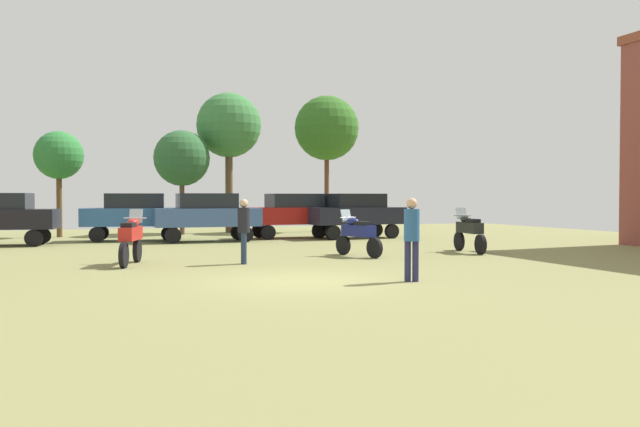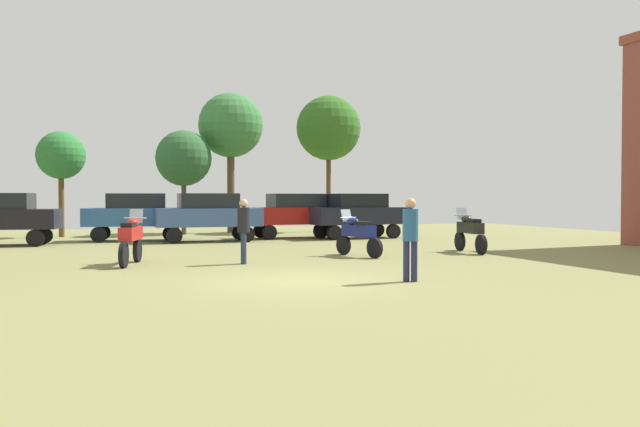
% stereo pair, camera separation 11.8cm
% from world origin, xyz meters
% --- Properties ---
extents(ground_plane, '(44.00, 52.00, 0.02)m').
position_xyz_m(ground_plane, '(0.00, 0.00, 0.01)').
color(ground_plane, olive).
extents(motorcycle_1, '(0.83, 2.19, 1.51)m').
position_xyz_m(motorcycle_1, '(-3.34, 4.82, 0.76)').
color(motorcycle_1, black).
rests_on(motorcycle_1, ground).
extents(motorcycle_2, '(0.82, 2.07, 1.45)m').
position_xyz_m(motorcycle_2, '(3.48, 5.11, 0.73)').
color(motorcycle_2, black).
rests_on(motorcycle_2, ground).
extents(motorcycle_6, '(0.64, 2.25, 1.48)m').
position_xyz_m(motorcycle_6, '(7.53, 5.17, 0.75)').
color(motorcycle_6, black).
rests_on(motorcycle_6, ground).
extents(car_2, '(4.34, 1.91, 2.00)m').
position_xyz_m(car_2, '(4.35, 14.43, 1.19)').
color(car_2, black).
rests_on(car_2, ground).
extents(car_4, '(4.32, 1.85, 2.00)m').
position_xyz_m(car_4, '(0.20, 13.34, 1.19)').
color(car_4, black).
rests_on(car_4, ground).
extents(car_5, '(4.49, 2.32, 2.00)m').
position_xyz_m(car_5, '(-2.55, 14.90, 1.19)').
color(car_5, black).
rests_on(car_5, ground).
extents(car_6, '(4.44, 2.17, 2.00)m').
position_xyz_m(car_6, '(6.86, 13.30, 1.19)').
color(car_6, black).
rests_on(car_6, ground).
extents(person_1, '(0.38, 0.38, 1.79)m').
position_xyz_m(person_1, '(-0.40, 4.04, 1.07)').
color(person_1, '#21334B').
rests_on(person_1, ground).
extents(person_2, '(0.47, 0.47, 1.83)m').
position_xyz_m(person_2, '(2.20, -0.86, 1.09)').
color(person_2, '#23254D').
rests_on(person_2, ground).
extents(tree_1, '(2.21, 2.21, 4.89)m').
position_xyz_m(tree_1, '(-5.67, 18.73, 3.76)').
color(tree_1, brown).
rests_on(tree_1, ground).
extents(tree_2, '(2.75, 2.75, 5.14)m').
position_xyz_m(tree_2, '(-0.05, 18.94, 3.77)').
color(tree_2, brown).
rests_on(tree_2, ground).
extents(tree_3, '(3.46, 3.46, 7.28)m').
position_xyz_m(tree_3, '(7.69, 19.27, 5.55)').
color(tree_3, brown).
rests_on(tree_3, ground).
extents(tree_5, '(3.36, 3.36, 7.27)m').
position_xyz_m(tree_5, '(2.51, 19.94, 5.55)').
color(tree_5, brown).
rests_on(tree_5, ground).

